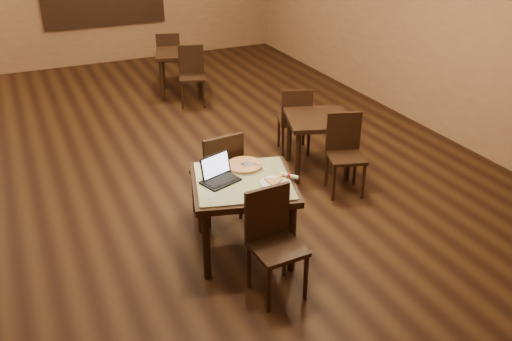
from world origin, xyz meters
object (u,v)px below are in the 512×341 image
chair_main_near (273,236)px  laptop (218,174)px  other_table_a_chair_near (192,72)px  other_table_c_chair_far (295,117)px  other_table_c (319,126)px  tiled_table (243,190)px  chair_main_far (220,172)px  pizza_pan (244,166)px  other_table_c_chair_near (345,148)px  other_table_a_chair_far (169,55)px  other_table_a (180,59)px

chair_main_near → laptop: size_ratio=2.50×
other_table_a_chair_near → other_table_c_chair_far: other_table_a_chair_near is taller
other_table_c_chair_far → other_table_c: bearing=111.0°
tiled_table → chair_main_far: chair_main_far is taller
pizza_pan → other_table_c_chair_near: 1.47m
other_table_a_chair_near → other_table_c_chair_far: bearing=-59.6°
other_table_c → other_table_c_chair_near: bearing=-69.0°
other_table_a_chair_far → other_table_c_chair_far: other_table_a_chair_far is taller
chair_main_far → other_table_a: size_ratio=1.03×
chair_main_far → other_table_c_chair_far: 1.82m
chair_main_near → other_table_c: (1.50, 1.77, 0.05)m
other_table_a_chair_far → other_table_c: 4.07m
chair_main_far → other_table_a_chair_far: (0.85, 4.56, -0.03)m
chair_main_far → other_table_a_chair_far: chair_main_far is taller
tiled_table → other_table_a_chair_far: size_ratio=1.22×
chair_main_near → pizza_pan: size_ratio=2.46×
other_table_a → other_table_a_chair_near: bearing=-70.4°
pizza_pan → other_table_a_chair_far: other_table_a_chair_far is taller
chair_main_near → laptop: bearing=102.5°
other_table_a_chair_far → other_table_c: other_table_a_chair_far is taller
chair_main_far → other_table_a_chair_near: chair_main_far is taller
chair_main_near → other_table_c: bearing=47.0°
tiled_table → pizza_pan: pizza_pan is taller
chair_main_far → laptop: 0.61m
other_table_a_chair_far → pizza_pan: bearing=98.6°
chair_main_near → chair_main_far: size_ratio=0.96×
laptop → other_table_a_chair_near: (1.10, 3.99, -0.30)m
pizza_pan → laptop: bearing=-156.6°
other_table_a_chair_near → other_table_a_chair_far: (-0.05, 1.09, 0.00)m
chair_main_far → pizza_pan: 0.44m
other_table_c_chair_near → other_table_a: bearing=117.4°
pizza_pan → other_table_c: pizza_pan is taller
other_table_a → chair_main_near: bearing=-82.4°
tiled_table → laptop: bearing=168.9°
tiled_table → other_table_a_chair_far: bearing=96.4°
laptop → other_table_a_chair_far: size_ratio=0.41×
other_table_a_chair_near → chair_main_near: bearing=-83.8°
other_table_c_chair_near → tiled_table: bearing=-139.4°
chair_main_near → chair_main_far: (0.01, 1.23, 0.02)m
tiled_table → other_table_c_chair_near: other_table_c_chair_near is taller
tiled_table → other_table_a: 4.72m
chair_main_far → pizza_pan: (0.11, -0.37, 0.21)m
other_table_c → other_table_c_chair_far: (-0.03, 0.53, -0.07)m
pizza_pan → other_table_a: bearing=80.2°
other_table_a → other_table_c: other_table_a is taller
other_table_a_chair_far → other_table_a: bearing=109.6°
other_table_c_chair_far → other_table_a_chair_far: bearing=-61.7°
laptop → pizza_pan: (0.32, 0.14, -0.05)m
chair_main_near → other_table_a_chair_near: (0.91, 4.71, -0.01)m
pizza_pan → other_table_a_chair_near: other_table_a_chair_near is taller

